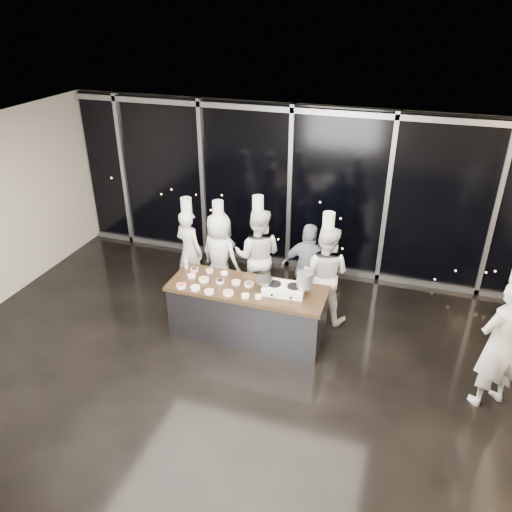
{
  "coord_description": "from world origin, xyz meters",
  "views": [
    {
      "loc": [
        2.19,
        -5.31,
        4.89
      ],
      "look_at": [
        0.05,
        1.2,
        1.3
      ],
      "focal_mm": 35.0,
      "sensor_mm": 36.0,
      "label": 1
    }
  ],
  "objects_px": {
    "demo_counter": "(247,311)",
    "chef_center": "(258,255)",
    "frying_pan": "(263,280)",
    "stock_pot": "(305,280)",
    "chef_side": "(500,343)",
    "stove": "(284,289)",
    "chef_right": "(325,273)",
    "guest": "(309,270)",
    "chef_left": "(220,255)",
    "chef_far_left": "(189,250)"
  },
  "relations": [
    {
      "from": "stove",
      "to": "chef_far_left",
      "type": "bearing_deg",
      "value": 150.06
    },
    {
      "from": "chef_far_left",
      "to": "chef_center",
      "type": "xyz_separation_m",
      "value": [
        1.28,
        0.07,
        0.07
      ]
    },
    {
      "from": "chef_side",
      "to": "chef_far_left",
      "type": "bearing_deg",
      "value": -52.44
    },
    {
      "from": "frying_pan",
      "to": "guest",
      "type": "xyz_separation_m",
      "value": [
        0.5,
        0.96,
        -0.24
      ]
    },
    {
      "from": "chef_far_left",
      "to": "chef_side",
      "type": "xyz_separation_m",
      "value": [
        5.01,
        -1.42,
        0.15
      ]
    },
    {
      "from": "frying_pan",
      "to": "chef_right",
      "type": "xyz_separation_m",
      "value": [
        0.79,
        0.86,
        -0.2
      ]
    },
    {
      "from": "stove",
      "to": "stock_pot",
      "type": "distance_m",
      "value": 0.36
    },
    {
      "from": "chef_side",
      "to": "stock_pot",
      "type": "bearing_deg",
      "value": -46.31
    },
    {
      "from": "demo_counter",
      "to": "guest",
      "type": "distance_m",
      "value": 1.28
    },
    {
      "from": "demo_counter",
      "to": "stove",
      "type": "height_order",
      "value": "stove"
    },
    {
      "from": "frying_pan",
      "to": "stock_pot",
      "type": "distance_m",
      "value": 0.63
    },
    {
      "from": "chef_center",
      "to": "chef_right",
      "type": "height_order",
      "value": "chef_center"
    },
    {
      "from": "stove",
      "to": "stock_pot",
      "type": "height_order",
      "value": "stock_pot"
    },
    {
      "from": "guest",
      "to": "chef_right",
      "type": "bearing_deg",
      "value": 164.04
    },
    {
      "from": "stock_pot",
      "to": "guest",
      "type": "xyz_separation_m",
      "value": [
        -0.13,
        0.91,
        -0.34
      ]
    },
    {
      "from": "chef_right",
      "to": "chef_left",
      "type": "bearing_deg",
      "value": 2.89
    },
    {
      "from": "chef_left",
      "to": "chef_side",
      "type": "relative_size",
      "value": 0.86
    },
    {
      "from": "stock_pot",
      "to": "guest",
      "type": "bearing_deg",
      "value": 98.0
    },
    {
      "from": "stove",
      "to": "chef_right",
      "type": "relative_size",
      "value": 0.33
    },
    {
      "from": "demo_counter",
      "to": "stock_pot",
      "type": "bearing_deg",
      "value": 3.63
    },
    {
      "from": "chef_center",
      "to": "chef_far_left",
      "type": "bearing_deg",
      "value": -3.86
    },
    {
      "from": "chef_side",
      "to": "chef_left",
      "type": "bearing_deg",
      "value": -54.31
    },
    {
      "from": "frying_pan",
      "to": "chef_center",
      "type": "bearing_deg",
      "value": 108.3
    },
    {
      "from": "stock_pot",
      "to": "chef_center",
      "type": "bearing_deg",
      "value": 135.84
    },
    {
      "from": "chef_center",
      "to": "guest",
      "type": "bearing_deg",
      "value": 165.45
    },
    {
      "from": "stove",
      "to": "chef_far_left",
      "type": "xyz_separation_m",
      "value": [
        -2.04,
        1.0,
        -0.15
      ]
    },
    {
      "from": "demo_counter",
      "to": "frying_pan",
      "type": "height_order",
      "value": "frying_pan"
    },
    {
      "from": "demo_counter",
      "to": "stove",
      "type": "bearing_deg",
      "value": 2.31
    },
    {
      "from": "guest",
      "to": "chef_left",
      "type": "bearing_deg",
      "value": 1.46
    },
    {
      "from": "chef_center",
      "to": "guest",
      "type": "distance_m",
      "value": 0.95
    },
    {
      "from": "stock_pot",
      "to": "frying_pan",
      "type": "bearing_deg",
      "value": -175.68
    },
    {
      "from": "chef_center",
      "to": "demo_counter",
      "type": "bearing_deg",
      "value": 92.42
    },
    {
      "from": "demo_counter",
      "to": "chef_center",
      "type": "xyz_separation_m",
      "value": [
        -0.18,
        1.09,
        0.43
      ]
    },
    {
      "from": "demo_counter",
      "to": "chef_left",
      "type": "height_order",
      "value": "chef_left"
    },
    {
      "from": "stock_pot",
      "to": "chef_left",
      "type": "height_order",
      "value": "chef_left"
    },
    {
      "from": "stove",
      "to": "chef_side",
      "type": "height_order",
      "value": "chef_side"
    },
    {
      "from": "guest",
      "to": "stove",
      "type": "bearing_deg",
      "value": 82.49
    },
    {
      "from": "stove",
      "to": "chef_right",
      "type": "distance_m",
      "value": 0.97
    },
    {
      "from": "chef_side",
      "to": "chef_right",
      "type": "bearing_deg",
      "value": -63.4
    },
    {
      "from": "stove",
      "to": "chef_center",
      "type": "height_order",
      "value": "chef_center"
    },
    {
      "from": "stove",
      "to": "chef_right",
      "type": "xyz_separation_m",
      "value": [
        0.46,
        0.84,
        -0.1
      ]
    },
    {
      "from": "demo_counter",
      "to": "chef_left",
      "type": "distance_m",
      "value": 1.38
    },
    {
      "from": "chef_center",
      "to": "chef_side",
      "type": "bearing_deg",
      "value": 151.28
    },
    {
      "from": "chef_center",
      "to": "chef_side",
      "type": "xyz_separation_m",
      "value": [
        3.73,
        -1.49,
        0.08
      ]
    },
    {
      "from": "demo_counter",
      "to": "chef_side",
      "type": "distance_m",
      "value": 3.61
    },
    {
      "from": "chef_far_left",
      "to": "chef_left",
      "type": "distance_m",
      "value": 0.59
    },
    {
      "from": "stock_pot",
      "to": "demo_counter",
      "type": "bearing_deg",
      "value": -176.37
    },
    {
      "from": "chef_side",
      "to": "frying_pan",
      "type": "bearing_deg",
      "value": -43.69
    },
    {
      "from": "chef_far_left",
      "to": "chef_left",
      "type": "relative_size",
      "value": 0.99
    },
    {
      "from": "stove",
      "to": "chef_left",
      "type": "relative_size",
      "value": 0.35
    }
  ]
}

